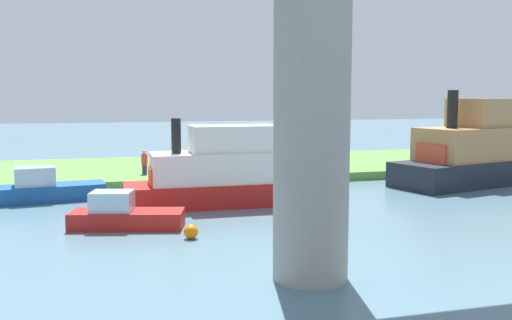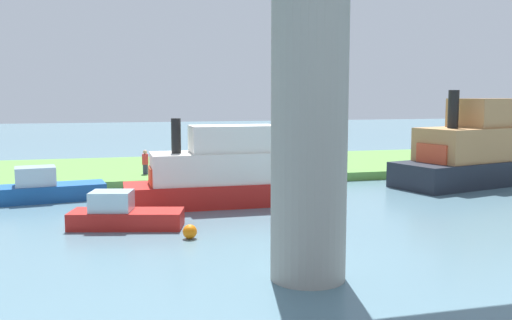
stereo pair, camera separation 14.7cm
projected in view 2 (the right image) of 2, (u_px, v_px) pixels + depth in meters
The scene contains 10 objects.
ground_plane at pixel (234, 186), 30.90m from camera, with size 160.00×160.00×0.00m, color slate.
grassy_bank at pixel (213, 168), 36.63m from camera, with size 80.00×12.00×0.50m, color #5B9342.
bridge_pylon at pixel (310, 95), 14.68m from camera, with size 2.03×2.03×9.92m, color #9E998E.
person_on_bank at pixel (145, 162), 32.01m from camera, with size 0.41×0.41×1.39m.
mooring_post at pixel (194, 166), 31.84m from camera, with size 0.20×0.20×0.97m, color brown.
motorboat_white at pixel (217, 173), 25.43m from camera, with size 7.78×2.67×3.96m.
motorboat_red at pixel (47, 188), 26.52m from camera, with size 5.14×2.43×1.65m.
pontoon_yellow at pixel (482, 149), 31.68m from camera, with size 10.83×5.90×5.26m.
riverboat_paddlewheel at pixel (123, 215), 21.07m from camera, with size 4.42×2.48×1.39m.
marker_buoy at pixel (190, 232), 19.44m from camera, with size 0.50×0.50×0.50m, color orange.
Camera 2 is at (6.70, 29.82, 4.92)m, focal length 39.32 mm.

